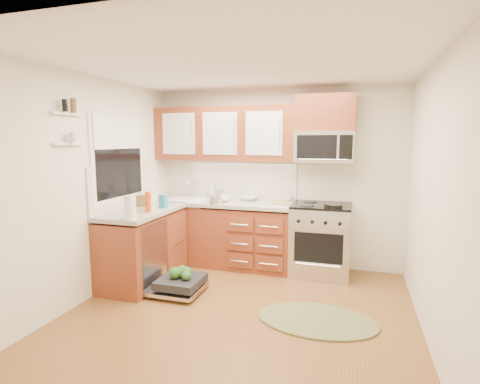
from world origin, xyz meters
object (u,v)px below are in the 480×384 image
(sink, at_px, (187,208))
(stock_pot, at_px, (215,199))
(microwave, at_px, (324,147))
(skillet, at_px, (333,206))
(upper_cabinets, at_px, (224,134))
(cup, at_px, (288,199))
(dishwasher, at_px, (178,285))
(paper_towel_roll, at_px, (130,207))
(bowl_a, at_px, (248,199))
(bowl_b, at_px, (222,199))
(range, at_px, (321,240))
(cutting_board, at_px, (285,203))
(rug, at_px, (317,320))

(sink, relative_size, stock_pot, 3.22)
(microwave, distance_m, skillet, 0.80)
(upper_cabinets, relative_size, cup, 17.54)
(dishwasher, bearing_deg, upper_cabinets, 83.96)
(stock_pot, relative_size, paper_towel_roll, 0.73)
(sink, distance_m, bowl_a, 0.91)
(bowl_b, distance_m, cup, 0.94)
(range, height_order, microwave, microwave)
(bowl_a, bearing_deg, range, -9.21)
(range, relative_size, bowl_b, 3.77)
(sink, bearing_deg, skillet, -4.68)
(dishwasher, xyz_separation_m, skillet, (1.70, 0.95, 0.87))
(cutting_board, distance_m, paper_towel_roll, 2.07)
(cutting_board, relative_size, paper_towel_roll, 1.18)
(paper_towel_roll, bearing_deg, stock_pot, 67.34)
(range, height_order, paper_towel_roll, paper_towel_roll)
(range, distance_m, cup, 0.72)
(upper_cabinets, bearing_deg, dishwasher, -96.04)
(skillet, distance_m, paper_towel_roll, 2.44)
(stock_pot, xyz_separation_m, cup, (0.93, 0.43, -0.01))
(sink, relative_size, dishwasher, 0.89)
(range, distance_m, rug, 1.43)
(skillet, distance_m, cutting_board, 0.70)
(sink, relative_size, paper_towel_roll, 2.34)
(range, distance_m, stock_pot, 1.52)
(paper_towel_roll, height_order, cup, paper_towel_roll)
(sink, xyz_separation_m, rug, (2.03, -1.34, -0.79))
(skillet, bearing_deg, range, 131.03)
(sink, bearing_deg, upper_cabinets, 16.45)
(range, xyz_separation_m, dishwasher, (-1.54, -1.13, -0.38))
(cutting_board, distance_m, bowl_a, 0.56)
(paper_towel_roll, height_order, bowl_b, paper_towel_roll)
(paper_towel_roll, bearing_deg, skillet, 31.30)
(cutting_board, height_order, paper_towel_roll, paper_towel_roll)
(paper_towel_roll, xyz_separation_m, cup, (1.45, 1.67, -0.09))
(upper_cabinets, xyz_separation_m, cup, (0.93, 0.07, -0.90))
(paper_towel_roll, bearing_deg, rug, 2.72)
(sink, distance_m, skillet, 2.10)
(dishwasher, xyz_separation_m, cup, (1.06, 1.35, 0.87))
(upper_cabinets, distance_m, dishwasher, 2.19)
(cutting_board, bearing_deg, upper_cabinets, 173.59)
(range, height_order, rug, range)
(bowl_a, bearing_deg, bowl_b, -148.17)
(upper_cabinets, relative_size, paper_towel_roll, 7.74)
(stock_pot, relative_size, bowl_a, 0.81)
(range, distance_m, paper_towel_roll, 2.48)
(dishwasher, relative_size, rug, 0.59)
(skillet, bearing_deg, rug, -92.85)
(microwave, bearing_deg, cup, 168.23)
(rug, bearing_deg, skillet, 87.15)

